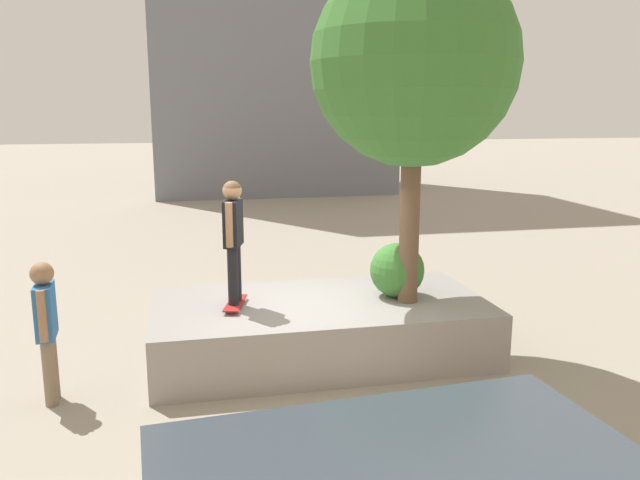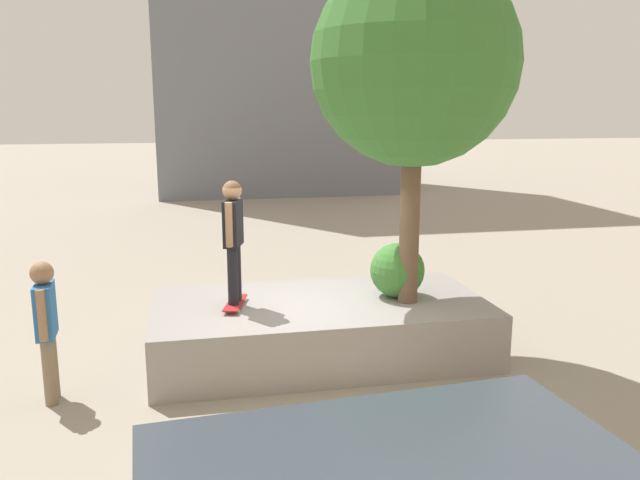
# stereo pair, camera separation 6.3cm
# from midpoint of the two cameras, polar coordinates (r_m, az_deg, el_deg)

# --- Properties ---
(ground_plane) EXTENTS (120.00, 120.00, 0.00)m
(ground_plane) POSITION_cam_midpoint_polar(r_m,az_deg,el_deg) (9.28, -1.94, -10.80)
(ground_plane) COLOR #9E9384
(planter_ledge) EXTENTS (4.76, 2.44, 0.82)m
(planter_ledge) POSITION_cam_midpoint_polar(r_m,az_deg,el_deg) (9.40, -0.19, -7.83)
(planter_ledge) COLOR gray
(planter_ledge) RESTS_ON ground
(plaza_tree) EXTENTS (2.81, 2.81, 4.74)m
(plaza_tree) POSITION_cam_midpoint_polar(r_m,az_deg,el_deg) (8.94, 8.18, 15.30)
(plaza_tree) COLOR brown
(plaza_tree) RESTS_ON planter_ledge
(boxwood_shrub) EXTENTS (0.80, 0.80, 0.80)m
(boxwood_shrub) POSITION_cam_midpoint_polar(r_m,az_deg,el_deg) (9.45, 6.70, -2.68)
(boxwood_shrub) COLOR #3D7A33
(boxwood_shrub) RESTS_ON planter_ledge
(skateboard) EXTENTS (0.41, 0.83, 0.07)m
(skateboard) POSITION_cam_midpoint_polar(r_m,az_deg,el_deg) (9.05, -7.76, -5.61)
(skateboard) COLOR #A51E1E
(skateboard) RESTS_ON planter_ledge
(skateboarder) EXTENTS (0.32, 0.56, 1.70)m
(skateboarder) POSITION_cam_midpoint_polar(r_m,az_deg,el_deg) (8.81, -7.94, 0.60)
(skateboarder) COLOR black
(skateboarder) RESTS_ON skateboard
(pedestrian_crossing) EXTENTS (0.27, 0.60, 1.77)m
(pedestrian_crossing) POSITION_cam_midpoint_polar(r_m,az_deg,el_deg) (8.42, -23.41, -6.78)
(pedestrian_crossing) COLOR #847056
(pedestrian_crossing) RESTS_ON ground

